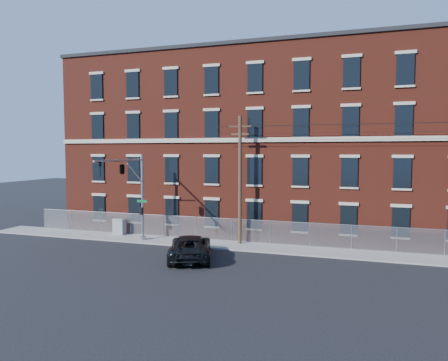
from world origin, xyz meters
TOP-DOWN VIEW (x-y plane):
  - ground at (0.00, 0.00)m, footprint 140.00×140.00m
  - sidewalk at (12.00, 5.00)m, footprint 65.00×3.00m
  - mill_building at (12.00, 13.93)m, footprint 55.30×14.32m
  - chain_link_fence at (12.00, 6.30)m, footprint 59.06×0.06m
  - traffic_signal_mast at (-6.00, 2.18)m, footprint 0.90×6.75m
  - utility_pole_near at (2.00, 5.60)m, footprint 1.80×0.28m
  - pickup_truck at (-0.10, 0.45)m, footprint 4.58×6.50m
  - utility_cabinet at (-9.03, 5.80)m, footprint 1.15×0.69m

SIDE VIEW (x-z plane):
  - ground at x=0.00m, z-range 0.00..0.00m
  - sidewalk at x=12.00m, z-range 0.00..0.12m
  - utility_cabinet at x=-9.03m, z-range 0.12..1.48m
  - pickup_truck at x=-0.10m, z-range 0.00..1.65m
  - chain_link_fence at x=12.00m, z-range 0.13..1.98m
  - utility_pole_near at x=2.00m, z-range 0.34..10.34m
  - traffic_signal_mast at x=-6.00m, z-range 1.89..8.89m
  - mill_building at x=12.00m, z-range 0.00..16.30m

